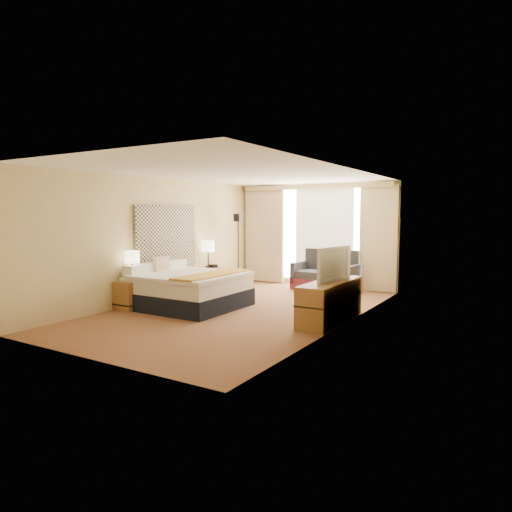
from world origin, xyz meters
The scene contains 21 objects.
floor centered at (0.00, 0.00, 0.00)m, with size 4.20×7.00×0.02m, color #562618.
ceiling centered at (0.00, 0.00, 2.60)m, with size 4.20×7.00×0.02m, color white.
wall_back centered at (0.00, 3.50, 1.30)m, with size 4.20×0.02×2.60m, color tan.
wall_front centered at (0.00, -3.50, 1.30)m, with size 4.20×0.02×2.60m, color tan.
wall_left centered at (-2.10, 0.00, 1.30)m, with size 0.02×7.00×2.60m, color tan.
wall_right centered at (2.10, 0.00, 1.30)m, with size 0.02×7.00×2.60m, color tan.
headboard centered at (-2.06, 0.20, 1.28)m, with size 0.06×1.85×1.50m, color black.
nightstand_left centered at (-1.87, -1.05, 0.28)m, with size 0.45×0.52×0.55m, color #995F37.
nightstand_right centered at (-1.87, 1.45, 0.28)m, with size 0.45×0.52×0.55m, color #995F37.
media_dresser centered at (1.83, 0.00, 0.35)m, with size 0.50×1.80×0.70m, color #995F37.
window centered at (0.25, 3.47, 1.32)m, with size 2.30×0.02×2.30m, color silver.
curtains centered at (0.00, 3.39, 1.41)m, with size 4.12×0.19×2.56m.
bed centered at (-1.06, -0.31, 0.36)m, with size 2.00×1.83×0.97m.
loveseat centered at (0.51, 3.05, 0.32)m, with size 1.60×0.93×0.97m.
floor_lamp centered at (-1.58, 2.30, 1.30)m, with size 0.23×0.23×1.85m.
desk_chair centered at (1.79, 0.44, 0.42)m, with size 0.45×0.45×0.93m.
lamp_left centered at (-1.85, -1.01, 1.00)m, with size 0.28×0.28×0.58m.
lamp_right centered at (-1.92, 1.49, 1.05)m, with size 0.31×0.31×0.65m.
tissue_box centered at (-1.86, -0.97, 0.60)m, with size 0.12×0.12×0.11m, color #8CAAD9.
telephone centered at (-1.84, 1.59, 0.59)m, with size 0.18×0.14×0.07m, color black.
television centered at (1.78, 0.04, 0.99)m, with size 1.02×0.13×0.59m, color black.
Camera 1 is at (4.74, -7.23, 1.85)m, focal length 32.00 mm.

